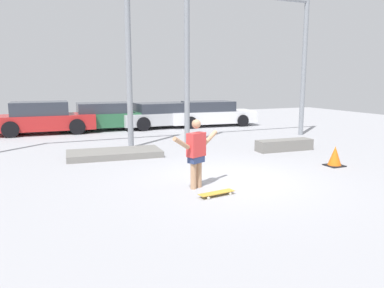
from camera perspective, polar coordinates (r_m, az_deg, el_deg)
ground_plane at (r=9.25m, az=5.81°, el=-5.46°), size 36.00×36.00×0.00m
skateboarder at (r=8.34m, az=0.64°, el=-1.08°), size 1.34×0.67×1.56m
skateboard at (r=7.99m, az=3.78°, el=-7.44°), size 0.84×0.33×0.08m
grind_box at (r=13.28m, az=13.88°, el=-0.16°), size 2.05×0.66×0.38m
manual_pad at (r=12.15m, az=-11.74°, el=-1.44°), size 3.03×1.59×0.20m
canopy_support_left at (r=13.10m, az=-21.66°, el=13.86°), size 5.65×0.20×5.70m
canopy_support_right at (r=15.47m, az=8.83°, el=13.71°), size 5.65×0.20×5.70m
parked_car_red at (r=18.11m, az=-21.71°, el=3.66°), size 4.43×2.05×1.44m
parked_car_green at (r=18.55m, az=-12.82°, el=4.10°), size 4.56×2.03×1.31m
parked_car_silver at (r=19.07m, az=-4.36°, el=4.38°), size 4.57×2.00×1.25m
parked_car_white at (r=19.71m, az=2.82°, el=4.60°), size 4.72×2.16×1.29m
traffic_cone at (r=11.33m, az=20.94°, el=-1.78°), size 0.47×0.47×0.57m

